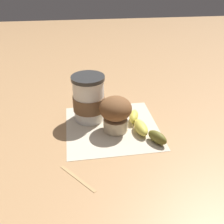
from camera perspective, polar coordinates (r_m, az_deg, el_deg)
ground_plane at (r=0.73m, az=-0.00°, el=-3.34°), size 3.00×3.00×0.00m
paper_napkin at (r=0.73m, az=-0.00°, el=-3.29°), size 0.26×0.26×0.00m
coffee_cup at (r=0.74m, az=-5.06°, el=2.81°), size 0.09×0.09×0.13m
muffin at (r=0.69m, az=0.78°, el=-0.08°), size 0.09×0.09×0.10m
banana at (r=0.71m, az=6.80°, el=-3.22°), size 0.09×0.17×0.03m
wooden_stirrer at (r=0.58m, az=-7.49°, el=-14.11°), size 0.08×0.09×0.00m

